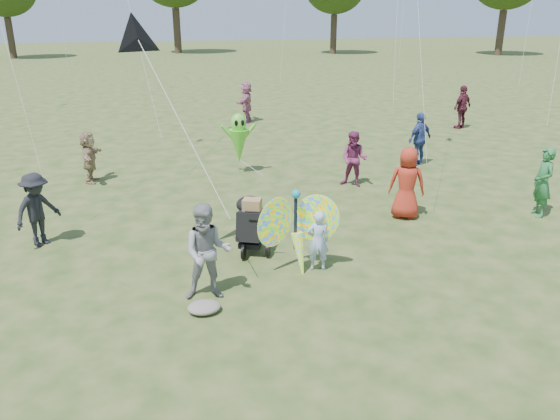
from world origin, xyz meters
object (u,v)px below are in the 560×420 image
object	(u,v)px
crowd_a	(407,183)
crowd_h	(462,107)
crowd_j	(246,102)
crowd_d	(89,157)
crowd_c	(420,139)
jogging_stroller	(251,221)
crowd_e	(354,159)
butterfly_kite	(297,231)
alien_kite	(239,140)
child_girl	(318,241)
adult_man	(208,252)
crowd_b	(37,210)
crowd_f	(543,182)

from	to	relation	value
crowd_a	crowd_h	xyz separation A→B (m)	(6.69, 8.58, 0.03)
crowd_j	crowd_d	bearing A→B (deg)	-13.82
crowd_h	crowd_c	bearing A→B (deg)	23.00
crowd_d	jogging_stroller	distance (m)	6.48
crowd_e	crowd_j	xyz separation A→B (m)	(-1.08, 9.46, 0.10)
butterfly_kite	alien_kite	xyz separation A→B (m)	(0.12, 6.47, 0.20)
child_girl	adult_man	world-z (taller)	adult_man
crowd_a	jogging_stroller	distance (m)	3.85
crowd_b	crowd_c	size ratio (longest dim) A/B	0.94
crowd_a	crowd_c	distance (m)	4.74
adult_man	crowd_h	xyz separation A→B (m)	(11.48, 11.16, 0.04)
crowd_e	crowd_f	xyz separation A→B (m)	(3.31, -3.18, 0.06)
crowd_a	butterfly_kite	bearing A→B (deg)	58.06
child_girl	adult_man	xyz separation A→B (m)	(-2.04, -0.54, 0.25)
crowd_a	crowd_c	bearing A→B (deg)	-95.57
crowd_a	crowd_f	world-z (taller)	crowd_a
crowd_f	crowd_h	size ratio (longest dim) A/B	0.94
crowd_a	crowd_f	size ratio (longest dim) A/B	1.02
crowd_e	crowd_h	xyz separation A→B (m)	(6.95, 6.05, 0.11)
child_girl	crowd_j	world-z (taller)	crowd_j
child_girl	crowd_d	size ratio (longest dim) A/B	0.80
crowd_h	crowd_j	bearing A→B (deg)	-46.97
adult_man	crowd_b	bearing A→B (deg)	143.09
crowd_e	child_girl	bearing A→B (deg)	-81.21
crowd_c	alien_kite	size ratio (longest dim) A/B	0.92
jogging_stroller	crowd_j	bearing A→B (deg)	102.97
crowd_e	jogging_stroller	bearing A→B (deg)	-98.07
adult_man	crowd_a	world-z (taller)	crowd_a
adult_man	crowd_d	xyz separation A→B (m)	(-2.32, 7.22, -0.11)
jogging_stroller	crowd_f	bearing A→B (deg)	25.58
crowd_j	child_girl	bearing A→B (deg)	18.56
adult_man	crowd_h	bearing A→B (deg)	52.11
crowd_j	alien_kite	xyz separation A→B (m)	(-1.67, -7.51, 0.13)
crowd_a	butterfly_kite	xyz separation A→B (m)	(-3.13, -1.99, -0.05)
crowd_b	crowd_e	world-z (taller)	crowd_b
crowd_a	butterfly_kite	size ratio (longest dim) A/B	0.94
child_girl	jogging_stroller	bearing A→B (deg)	-40.30
child_girl	crowd_c	size ratio (longest dim) A/B	0.70
crowd_a	jogging_stroller	world-z (taller)	crowd_a
child_girl	crowd_h	size ratio (longest dim) A/B	0.66
adult_man	jogging_stroller	distance (m)	2.01
child_girl	crowd_h	world-z (taller)	crowd_h
crowd_c	butterfly_kite	xyz separation A→B (m)	(-5.58, -6.04, -0.03)
crowd_f	crowd_d	bearing A→B (deg)	-106.05
crowd_f	crowd_h	distance (m)	9.92
crowd_f	child_girl	bearing A→B (deg)	-65.02
crowd_d	crowd_h	bearing A→B (deg)	-64.66
crowd_b	crowd_d	world-z (taller)	crowd_b
adult_man	crowd_c	xyz separation A→B (m)	(7.25, 6.64, -0.01)
crowd_e	alien_kite	distance (m)	3.38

